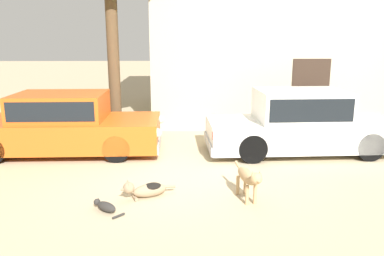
# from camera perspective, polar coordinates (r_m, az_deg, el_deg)

# --- Properties ---
(ground_plane) EXTENTS (80.00, 80.00, 0.00)m
(ground_plane) POSITION_cam_1_polar(r_m,az_deg,el_deg) (7.77, -1.61, -6.83)
(ground_plane) COLOR tan
(parked_sedan_nearest) EXTENTS (4.64, 1.85, 1.42)m
(parked_sedan_nearest) POSITION_cam_1_polar(r_m,az_deg,el_deg) (9.52, -18.67, 0.64)
(parked_sedan_nearest) COLOR #D15619
(parked_sedan_nearest) RESTS_ON ground_plane
(parked_sedan_second) EXTENTS (4.60, 1.83, 1.49)m
(parked_sedan_second) POSITION_cam_1_polar(r_m,az_deg,el_deg) (9.39, 15.95, 0.84)
(parked_sedan_second) COLOR silver
(parked_sedan_second) RESTS_ON ground_plane
(stray_dog_spotted) EXTENTS (0.95, 0.46, 0.35)m
(stray_dog_spotted) POSITION_cam_1_polar(r_m,az_deg,el_deg) (6.67, -6.86, -9.07)
(stray_dog_spotted) COLOR #997F60
(stray_dog_spotted) RESTS_ON ground_plane
(stray_dog_tan) EXTENTS (0.34, 1.09, 0.65)m
(stray_dog_tan) POSITION_cam_1_polar(r_m,az_deg,el_deg) (6.45, 8.42, -7.37)
(stray_dog_tan) COLOR tan
(stray_dog_tan) RESTS_ON ground_plane
(stray_cat) EXTENTS (0.54, 0.48, 0.17)m
(stray_cat) POSITION_cam_1_polar(r_m,az_deg,el_deg) (6.29, -12.78, -11.37)
(stray_cat) COLOR #2D2B28
(stray_cat) RESTS_ON ground_plane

